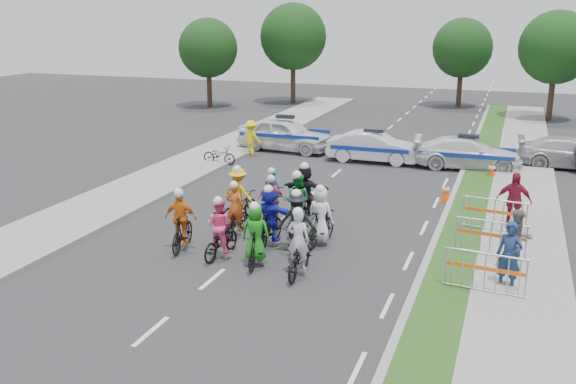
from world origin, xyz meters
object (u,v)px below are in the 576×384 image
(rider_3, at_px, (182,226))
(rider_8, at_px, (297,209))
(rider_12, at_px, (273,199))
(barrier_0, at_px, (485,275))
(rider_5, at_px, (270,220))
(tree_1, at_px, (556,48))
(police_car_2, at_px, (467,153))
(tree_4, at_px, (462,48))
(cone_1, at_px, (492,170))
(rider_2, at_px, (220,234))
(police_car_1, at_px, (373,147))
(rider_9, at_px, (272,206))
(rider_10, at_px, (239,200))
(spectator_2, at_px, (514,201))
(rider_1, at_px, (256,241))
(tree_3, at_px, (293,37))
(police_car_0, at_px, (285,134))
(marshal_hiviz, at_px, (251,138))
(rider_0, at_px, (299,252))
(barrier_1, at_px, (490,240))
(tree_0, at_px, (208,48))
(rider_6, at_px, (236,217))
(spectator_0, at_px, (509,256))
(barrier_2, at_px, (494,216))
(cone_0, at_px, (446,192))
(spectator_1, at_px, (518,240))
(rider_11, at_px, (305,195))
(rider_7, at_px, (321,221))
(rider_4, at_px, (297,228))

(rider_3, bearing_deg, rider_8, -145.14)
(rider_12, relative_size, barrier_0, 0.86)
(rider_5, xyz_separation_m, tree_1, (8.50, 27.16, 3.74))
(police_car_2, xyz_separation_m, tree_4, (-2.18, 19.11, 3.51))
(cone_1, bearing_deg, rider_2, -119.73)
(rider_2, distance_m, police_car_1, 13.27)
(rider_2, relative_size, rider_9, 1.04)
(rider_10, bearing_deg, spectator_2, -153.66)
(rider_1, xyz_separation_m, tree_3, (-9.71, 30.72, 4.17))
(police_car_0, xyz_separation_m, marshal_hiviz, (-1.18, -1.58, 0.04))
(rider_10, distance_m, spectator_2, 8.81)
(tree_3, bearing_deg, tree_1, -6.34)
(tree_1, distance_m, tree_3, 18.11)
(cone_1, bearing_deg, police_car_1, 166.18)
(police_car_0, xyz_separation_m, spectator_2, (10.92, -8.83, 0.13))
(rider_0, xyz_separation_m, barrier_1, (4.68, 2.89, -0.07))
(rider_9, relative_size, tree_0, 0.28)
(rider_6, bearing_deg, rider_1, 125.09)
(police_car_1, bearing_deg, rider_2, 173.25)
(rider_10, height_order, police_car_0, rider_10)
(spectator_0, relative_size, barrier_2, 0.89)
(spectator_2, height_order, tree_1, tree_1)
(rider_8, height_order, marshal_hiviz, rider_8)
(police_car_0, relative_size, cone_0, 6.80)
(barrier_1, bearing_deg, rider_9, 175.22)
(police_car_1, xyz_separation_m, barrier_2, (5.71, -8.52, -0.13))
(barrier_0, bearing_deg, spectator_1, 70.89)
(barrier_0, bearing_deg, police_car_1, 113.12)
(spectator_1, bearing_deg, rider_11, 136.99)
(spectator_0, distance_m, cone_1, 11.53)
(rider_3, distance_m, tree_1, 30.55)
(rider_8, distance_m, spectator_0, 6.80)
(tree_1, relative_size, tree_3, 0.93)
(rider_0, xyz_separation_m, police_car_2, (3.16, 13.84, 0.05))
(rider_5, height_order, rider_10, rider_10)
(tree_1, bearing_deg, police_car_1, -117.66)
(rider_3, height_order, rider_7, rider_3)
(rider_8, distance_m, rider_10, 2.16)
(rider_0, bearing_deg, cone_0, -111.34)
(rider_2, xyz_separation_m, rider_4, (1.93, 1.05, 0.07))
(rider_5, relative_size, barrier_1, 0.94)
(rider_1, bearing_deg, rider_11, -98.65)
(rider_9, xyz_separation_m, rider_12, (-0.44, 1.19, -0.12))
(rider_10, relative_size, barrier_1, 0.99)
(rider_8, height_order, tree_0, tree_0)
(rider_6, distance_m, tree_0, 28.20)
(rider_10, relative_size, cone_0, 2.84)
(rider_1, xyz_separation_m, rider_4, (0.73, 1.30, 0.02))
(tree_1, bearing_deg, rider_5, -107.39)
(barrier_1, xyz_separation_m, cone_1, (-0.40, 9.47, -0.22))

